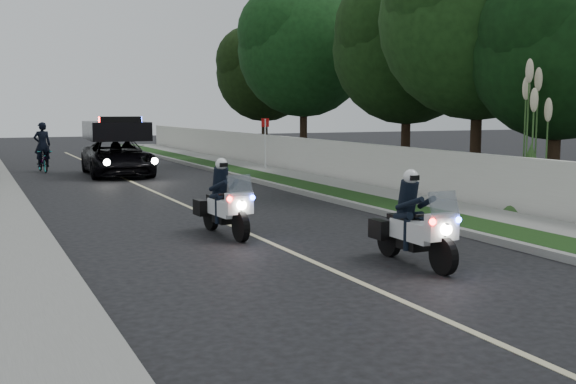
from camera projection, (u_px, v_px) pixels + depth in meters
ground at (334, 271)px, 11.74m from camera, size 120.00×120.00×0.00m
curb_right at (298, 191)px, 22.46m from camera, size 0.20×60.00×0.15m
grass_verge at (318, 190)px, 22.75m from camera, size 1.20×60.00×0.16m
sidewalk_right at (352, 188)px, 23.28m from camera, size 1.40×60.00×0.16m
property_wall at (378, 167)px, 23.62m from camera, size 0.22×60.00×1.50m
curb_left at (27, 206)px, 19.06m from camera, size 0.20×60.00×0.15m
lane_marking at (174, 200)px, 20.77m from camera, size 0.12×50.00×0.01m
police_moto_left at (225, 235)px, 15.04m from camera, size 0.81×2.00×1.66m
police_moto_right at (414, 265)px, 12.22m from camera, size 0.69×1.96×1.67m
police_suv at (118, 175)px, 28.46m from camera, size 2.70×5.40×2.57m
bicycle at (43, 172)px, 30.09m from camera, size 0.79×1.81×0.92m
cyclist at (43, 172)px, 30.09m from camera, size 0.72×0.51×1.93m
sign_post at (265, 172)px, 29.79m from camera, size 0.41×0.41×2.37m
pampas_far at (529, 214)px, 18.06m from camera, size 1.59×1.59×4.06m
tree_right_a at (552, 202)px, 20.45m from camera, size 6.16×6.16×8.31m
tree_right_b at (474, 191)px, 23.05m from camera, size 6.61×6.61×10.79m
tree_right_c at (405, 178)px, 27.54m from camera, size 6.14×6.14×9.70m
tree_right_d at (303, 164)px, 34.47m from camera, size 7.14×7.14×10.63m
tree_right_e at (265, 156)px, 40.41m from camera, size 7.01×7.01×9.13m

